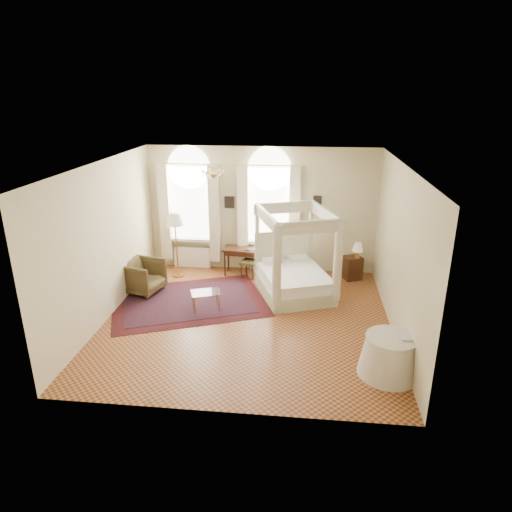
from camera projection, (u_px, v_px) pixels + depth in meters
The scene contains 18 objects.
ground at pixel (248, 320), 9.77m from camera, with size 6.00×6.00×0.00m, color #A65F30.
room_walls at pixel (247, 231), 9.09m from camera, with size 6.00×6.00×6.00m.
window_left at pixel (190, 215), 12.14m from camera, with size 1.62×0.27×3.29m.
window_right at pixel (269, 218), 11.92m from camera, with size 1.62×0.27×3.29m.
chandelier at pixel (213, 174), 9.99m from camera, with size 0.51×0.45×0.50m.
wall_pictures at pixel (265, 202), 11.89m from camera, with size 2.54×0.03×0.39m.
canopy_bed at pixel (295, 276), 10.84m from camera, with size 2.09×2.30×2.07m.
nightstand at pixel (352, 268), 11.79m from camera, with size 0.42×0.38×0.61m, color #3C2110.
nightstand_lamp at pixel (358, 248), 11.51m from camera, with size 0.28×0.28×0.41m.
writing_desk at pixel (242, 252), 11.98m from camera, with size 1.01×0.58×0.73m.
laptop at pixel (251, 249), 11.84m from camera, with size 0.34×0.22×0.03m, color black.
stool at pixel (249, 264), 11.86m from camera, with size 0.49×0.49×0.46m.
armchair at pixel (143, 276), 10.99m from camera, with size 0.86×0.88×0.80m, color #42361C.
coffee_table at pixel (206, 294), 10.08m from camera, with size 0.74×0.63×0.43m.
floor_lamp at pixel (175, 222), 11.57m from camera, with size 0.44×0.44×1.72m.
oriental_rug at pixel (189, 301), 10.60m from camera, with size 4.10×3.56×0.01m.
side_table at pixel (390, 356), 7.80m from camera, with size 1.06×1.06×0.72m.
book at pixel (399, 336), 7.66m from camera, with size 0.21×0.28×0.03m, color black.
Camera 1 is at (1.13, -8.64, 4.64)m, focal length 32.00 mm.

